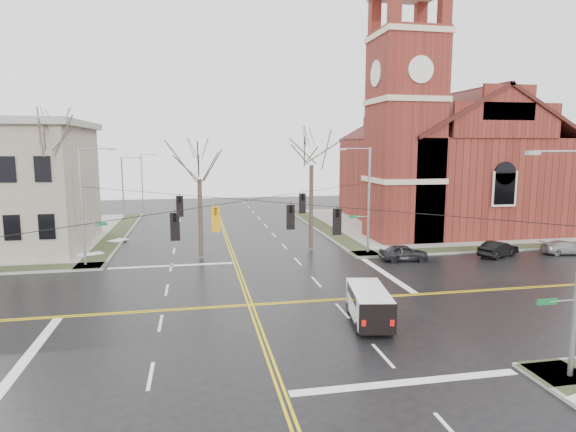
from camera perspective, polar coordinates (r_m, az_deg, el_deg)
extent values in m
plane|color=black|center=(28.80, -4.47, -10.46)|extent=(120.00, 120.00, 0.00)
cube|color=gray|center=(59.87, 17.07, -0.90)|extent=(30.00, 30.00, 0.15)
cube|color=#29321B|center=(54.77, 4.21, -1.30)|extent=(2.00, 30.00, 0.02)
cube|color=#29321B|center=(48.32, 24.75, -3.33)|extent=(30.00, 2.00, 0.02)
cube|color=#29321B|center=(53.52, -19.63, -1.98)|extent=(2.00, 30.00, 0.02)
cube|color=gold|center=(28.79, -4.71, -10.46)|extent=(0.12, 100.00, 0.01)
cube|color=gold|center=(28.81, -4.22, -10.44)|extent=(0.12, 100.00, 0.01)
cube|color=gold|center=(28.69, -4.44, -10.53)|extent=(100.00, 0.12, 0.01)
cube|color=gold|center=(28.91, -4.49, -10.38)|extent=(100.00, 0.12, 0.01)
cube|color=silver|center=(20.63, 13.93, -18.58)|extent=(9.50, 0.50, 0.01)
cube|color=silver|center=(38.78, -13.67, -5.74)|extent=(9.50, 0.50, 0.01)
cube|color=silver|center=(25.10, -28.38, -14.35)|extent=(0.50, 9.50, 0.01)
cube|color=silver|center=(36.04, 11.52, -6.74)|extent=(0.50, 9.50, 0.01)
cube|color=maroon|center=(48.45, 13.58, 8.95)|extent=(6.00, 6.00, 20.00)
cube|color=beige|center=(49.52, 13.98, 20.00)|extent=(6.30, 6.30, 0.50)
cylinder|color=silver|center=(46.18, 15.48, 16.40)|extent=(2.40, 0.15, 2.40)
cylinder|color=silver|center=(47.74, 10.37, 16.28)|extent=(0.15, 2.40, 2.40)
cube|color=maroon|center=(60.67, 17.66, 3.88)|extent=(18.00, 24.00, 10.00)
cube|color=maroon|center=(51.59, 11.71, 0.26)|extent=(2.00, 5.00, 4.40)
cylinder|color=gray|center=(41.50, 9.56, 1.81)|extent=(0.20, 0.20, 9.00)
cylinder|color=gray|center=(41.47, 8.74, -0.06)|extent=(1.20, 0.06, 0.06)
cube|color=#11632E|center=(41.24, 7.82, -0.08)|extent=(0.90, 0.04, 0.25)
cylinder|color=gray|center=(40.84, 8.12, 7.93)|extent=(2.40, 0.08, 0.08)
cube|color=gray|center=(40.47, 6.50, 7.88)|extent=(0.50, 0.22, 0.15)
cylinder|color=gray|center=(39.80, -23.22, 0.98)|extent=(0.20, 0.20, 9.00)
cylinder|color=gray|center=(39.85, -22.27, -0.92)|extent=(1.20, 0.06, 0.06)
cube|color=#11632E|center=(39.72, -21.28, -0.90)|extent=(0.90, 0.04, 0.25)
cylinder|color=gray|center=(39.29, -21.86, 7.41)|extent=(2.40, 0.08, 0.08)
cube|color=gray|center=(39.09, -20.12, 7.42)|extent=(0.50, 0.22, 0.15)
cylinder|color=gray|center=(21.74, 29.82, -8.70)|extent=(1.20, 0.06, 0.06)
cube|color=#11632E|center=(21.30, 28.38, -8.94)|extent=(0.90, 0.04, 0.25)
cylinder|color=gray|center=(20.52, 29.70, 6.67)|extent=(2.40, 0.08, 0.08)
cube|color=gray|center=(19.76, 27.03, 6.69)|extent=(0.50, 0.22, 0.15)
cylinder|color=black|center=(27.45, -4.61, 1.89)|extent=(23.02, 23.02, 0.03)
cylinder|color=black|center=(27.45, -4.61, 1.89)|extent=(23.02, 23.02, 0.03)
imported|color=black|center=(23.44, -13.25, -1.25)|extent=(0.21, 0.26, 1.30)
imported|color=black|center=(32.12, 1.71, 1.49)|extent=(0.21, 0.26, 1.30)
imported|color=#D1940C|center=(25.41, -8.57, -0.39)|extent=(0.21, 0.26, 1.30)
imported|color=black|center=(31.35, -12.70, 1.13)|extent=(0.21, 0.26, 1.30)
imported|color=black|center=(24.45, 5.83, -0.69)|extent=(0.21, 0.26, 1.30)
imported|color=black|center=(25.89, 0.31, -0.14)|extent=(0.21, 0.26, 1.30)
cylinder|color=gray|center=(55.89, -18.96, 2.55)|extent=(0.16, 0.16, 8.00)
cylinder|color=gray|center=(55.54, -18.13, 6.59)|extent=(2.00, 0.07, 0.07)
cube|color=gray|center=(55.43, -17.09, 6.58)|extent=(0.45, 0.20, 0.13)
cylinder|color=gray|center=(75.69, -16.91, 4.02)|extent=(0.16, 0.16, 8.00)
cylinder|color=gray|center=(75.43, -16.27, 7.00)|extent=(2.00, 0.07, 0.07)
cube|color=gray|center=(75.34, -15.51, 6.99)|extent=(0.45, 0.20, 0.13)
cube|color=white|center=(26.02, 9.57, -10.19)|extent=(2.57, 4.88, 1.49)
cube|color=white|center=(27.89, 8.83, -9.38)|extent=(1.90, 1.09, 1.05)
cube|color=black|center=(28.03, 8.74, -8.25)|extent=(1.61, 0.38, 0.70)
cube|color=black|center=(26.04, 9.52, -9.07)|extent=(2.33, 3.42, 0.48)
cube|color=#B70C0A|center=(23.77, 8.97, -12.44)|extent=(0.22, 0.10, 0.30)
cube|color=#B70C0A|center=(24.04, 12.25, -12.29)|extent=(0.22, 0.10, 0.30)
cube|color=black|center=(26.27, 9.53, -11.77)|extent=(2.62, 4.93, 0.09)
cylinder|color=black|center=(27.55, 7.27, -10.69)|extent=(0.33, 0.66, 0.63)
cylinder|color=black|center=(27.83, 10.61, -10.58)|extent=(0.33, 0.66, 0.63)
cylinder|color=black|center=(24.71, 8.31, -12.99)|extent=(0.33, 0.66, 0.63)
cylinder|color=black|center=(25.02, 12.04, -12.82)|extent=(0.33, 0.66, 0.63)
imported|color=black|center=(40.31, 13.55, -4.24)|extent=(4.04, 1.93, 1.33)
imported|color=black|center=(44.28, 23.66, -3.60)|extent=(4.25, 2.94, 1.33)
imported|color=gray|center=(47.99, 29.96, -3.25)|extent=(4.12, 2.05, 1.15)
cylinder|color=#3D3127|center=(42.29, -25.30, 1.02)|extent=(0.36, 0.36, 8.66)
cylinder|color=#3D3127|center=(40.35, -10.34, -0.24)|extent=(0.36, 0.36, 6.42)
cylinder|color=#3D3127|center=(42.92, 2.76, 1.07)|extent=(0.36, 0.36, 7.44)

